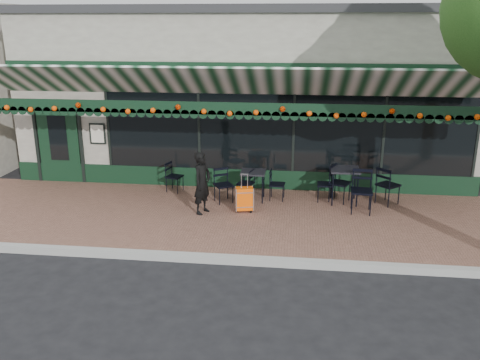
# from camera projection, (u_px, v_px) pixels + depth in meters

# --- Properties ---
(ground) EXTENTS (80.00, 80.00, 0.00)m
(ground) POSITION_uv_depth(u_px,v_px,m) (213.00, 260.00, 9.55)
(ground) COLOR black
(ground) RESTS_ON ground
(sidewalk) EXTENTS (18.00, 4.00, 0.15)m
(sidewalk) POSITION_uv_depth(u_px,v_px,m) (228.00, 218.00, 11.42)
(sidewalk) COLOR brown
(sidewalk) RESTS_ON ground
(curb) EXTENTS (18.00, 0.16, 0.15)m
(curb) POSITION_uv_depth(u_px,v_px,m) (212.00, 259.00, 9.45)
(curb) COLOR #9E9E99
(curb) RESTS_ON ground
(restaurant_building) EXTENTS (12.00, 9.60, 4.50)m
(restaurant_building) POSITION_uv_depth(u_px,v_px,m) (253.00, 88.00, 16.30)
(restaurant_building) COLOR gray
(restaurant_building) RESTS_ON ground
(woman) EXTENTS (0.52, 0.61, 1.41)m
(woman) POSITION_uv_depth(u_px,v_px,m) (202.00, 183.00, 11.32)
(woman) COLOR black
(woman) RESTS_ON sidewalk
(suitcase) EXTENTS (0.43, 0.29, 0.89)m
(suitcase) POSITION_uv_depth(u_px,v_px,m) (244.00, 199.00, 11.51)
(suitcase) COLOR #FB5807
(suitcase) RESTS_ON sidewalk
(cafe_table_a) EXTENTS (0.68, 0.68, 0.84)m
(cafe_table_a) POSITION_uv_depth(u_px,v_px,m) (345.00, 172.00, 11.97)
(cafe_table_a) COLOR black
(cafe_table_a) RESTS_ON sidewalk
(cafe_table_b) EXTENTS (0.58, 0.58, 0.72)m
(cafe_table_b) POSITION_uv_depth(u_px,v_px,m) (253.00, 174.00, 12.17)
(cafe_table_b) COLOR black
(cafe_table_b) RESTS_ON sidewalk
(chair_a_left) EXTENTS (0.42, 0.42, 0.82)m
(chair_a_left) POSITION_uv_depth(u_px,v_px,m) (326.00, 185.00, 12.17)
(chair_a_left) COLOR black
(chair_a_left) RESTS_ON sidewalk
(chair_a_right) EXTENTS (0.60, 0.60, 0.90)m
(chair_a_right) POSITION_uv_depth(u_px,v_px,m) (340.00, 183.00, 12.12)
(chair_a_right) COLOR black
(chair_a_right) RESTS_ON sidewalk
(chair_a_front) EXTENTS (0.53, 0.53, 0.99)m
(chair_a_front) POSITION_uv_depth(u_px,v_px,m) (362.00, 192.00, 11.40)
(chair_a_front) COLOR black
(chair_a_front) RESTS_ON sidewalk
(chair_a_extra) EXTENTS (0.65, 0.65, 0.92)m
(chair_a_extra) POSITION_uv_depth(u_px,v_px,m) (388.00, 185.00, 11.96)
(chair_a_extra) COLOR black
(chair_a_extra) RESTS_ON sidewalk
(chair_b_left) EXTENTS (0.47, 0.47, 0.75)m
(chair_b_left) POSITION_uv_depth(u_px,v_px,m) (246.00, 184.00, 12.36)
(chair_b_left) COLOR black
(chair_b_left) RESTS_ON sidewalk
(chair_b_right) EXTENTS (0.40, 0.40, 0.75)m
(chair_b_right) POSITION_uv_depth(u_px,v_px,m) (277.00, 185.00, 12.27)
(chair_b_right) COLOR black
(chair_b_right) RESTS_ON sidewalk
(chair_b_front) EXTENTS (0.56, 0.56, 0.82)m
(chair_b_front) POSITION_uv_depth(u_px,v_px,m) (224.00, 186.00, 12.10)
(chair_b_front) COLOR black
(chair_b_front) RESTS_ON sidewalk
(chair_solo) EXTENTS (0.47, 0.47, 0.76)m
(chair_solo) POSITION_uv_depth(u_px,v_px,m) (175.00, 177.00, 12.88)
(chair_solo) COLOR black
(chair_solo) RESTS_ON sidewalk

